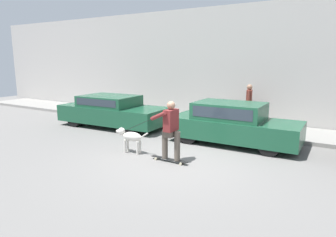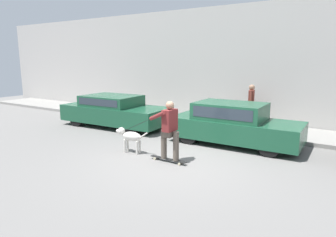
{
  "view_description": "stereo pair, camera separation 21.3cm",
  "coord_description": "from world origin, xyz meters",
  "px_view_note": "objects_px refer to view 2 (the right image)",
  "views": [
    {
      "loc": [
        3.83,
        -6.72,
        2.71
      ],
      "look_at": [
        -0.76,
        0.97,
        0.95
      ],
      "focal_mm": 32.0,
      "sensor_mm": 36.0,
      "label": 1
    },
    {
      "loc": [
        4.01,
        -6.61,
        2.71
      ],
      "look_at": [
        -0.76,
        0.97,
        0.95
      ],
      "focal_mm": 32.0,
      "sensor_mm": 36.0,
      "label": 2
    }
  ],
  "objects_px": {
    "parked_car_1": "(233,124)",
    "dog": "(130,137)",
    "parked_car_0": "(115,111)",
    "skateboarder": "(169,128)",
    "pedestrian_with_bag": "(251,103)"
  },
  "relations": [
    {
      "from": "parked_car_0",
      "to": "skateboarder",
      "type": "xyz_separation_m",
      "value": [
        4.28,
        -2.59,
        0.3
      ]
    },
    {
      "from": "parked_car_0",
      "to": "skateboarder",
      "type": "height_order",
      "value": "skateboarder"
    },
    {
      "from": "dog",
      "to": "skateboarder",
      "type": "bearing_deg",
      "value": 171.37
    },
    {
      "from": "pedestrian_with_bag",
      "to": "dog",
      "type": "bearing_deg",
      "value": -123.38
    },
    {
      "from": "skateboarder",
      "to": "pedestrian_with_bag",
      "type": "distance_m",
      "value": 5.31
    },
    {
      "from": "parked_car_0",
      "to": "parked_car_1",
      "type": "bearing_deg",
      "value": -1.87
    },
    {
      "from": "skateboarder",
      "to": "pedestrian_with_bag",
      "type": "relative_size",
      "value": 1.4
    },
    {
      "from": "parked_car_1",
      "to": "pedestrian_with_bag",
      "type": "xyz_separation_m",
      "value": [
        -0.25,
        2.69,
        0.37
      ]
    },
    {
      "from": "parked_car_1",
      "to": "dog",
      "type": "bearing_deg",
      "value": -132.79
    },
    {
      "from": "parked_car_1",
      "to": "dog",
      "type": "relative_size",
      "value": 3.88
    },
    {
      "from": "parked_car_0",
      "to": "parked_car_1",
      "type": "xyz_separation_m",
      "value": [
        5.1,
        0.0,
        0.02
      ]
    },
    {
      "from": "parked_car_0",
      "to": "skateboarder",
      "type": "relative_size",
      "value": 2.02
    },
    {
      "from": "dog",
      "to": "skateboarder",
      "type": "xyz_separation_m",
      "value": [
        1.44,
        -0.11,
        0.45
      ]
    },
    {
      "from": "parked_car_0",
      "to": "parked_car_1",
      "type": "relative_size",
      "value": 1.1
    },
    {
      "from": "parked_car_1",
      "to": "skateboarder",
      "type": "xyz_separation_m",
      "value": [
        -0.82,
        -2.59,
        0.28
      ]
    }
  ]
}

